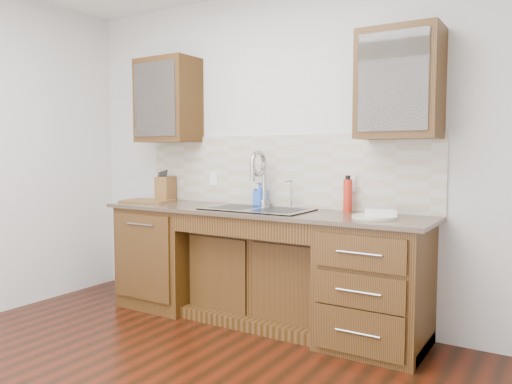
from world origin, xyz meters
The scene contains 23 objects.
wall_back centered at (0.00, 1.80, 1.35)m, with size 4.00×0.10×2.70m, color silver.
base_cabinet_left centered at (-0.95, 1.44, 0.44)m, with size 0.70×0.62×0.88m, color #593014.
base_cabinet_center centered at (0.00, 1.53, 0.35)m, with size 1.20×0.44×0.70m, color #593014.
base_cabinet_right centered at (0.95, 1.44, 0.44)m, with size 0.70×0.62×0.88m, color #593014.
countertop centered at (0.00, 1.43, 0.90)m, with size 2.70×0.65×0.03m, color #84705B.
backsplash centered at (0.00, 1.74, 1.21)m, with size 2.70×0.02×0.59m, color beige.
sink centered at (0.00, 1.41, 0.83)m, with size 0.84×0.46×0.19m, color #9E9EA5.
faucet centered at (-0.07, 1.64, 1.11)m, with size 0.04×0.04×0.40m, color #999993.
filter_tap centered at (0.18, 1.65, 1.03)m, with size 0.02×0.02×0.24m, color #999993.
upper_cabinet_left centered at (-1.05, 1.58, 1.83)m, with size 0.55×0.34×0.75m, color #593014.
upper_cabinet_right centered at (1.05, 1.58, 1.83)m, with size 0.55×0.34×0.75m, color #593014.
outlet_left centered at (-0.65, 1.73, 1.12)m, with size 0.08×0.01×0.12m, color white.
outlet_right centered at (0.65, 1.73, 1.12)m, with size 0.08×0.01×0.12m, color white.
soap_bottle centered at (-0.11, 1.64, 1.01)m, with size 0.09×0.09×0.20m, color blue.
water_bottle centered at (0.66, 1.65, 1.03)m, with size 0.07×0.07×0.25m, color red.
plate centered at (0.94, 1.42, 0.92)m, with size 0.31×0.31×0.02m, color beige.
dish_towel centered at (0.96, 1.48, 0.94)m, with size 0.21×0.16×0.03m, color white.
knife_block centered at (-1.12, 1.60, 1.02)m, with size 0.12×0.20×0.22m, color olive.
cutting_board centered at (-1.16, 1.41, 0.92)m, with size 0.42×0.30×0.02m, color olive.
cup_left_a centered at (-1.10, 1.58, 1.77)m, with size 0.12×0.12×0.09m, color white.
cup_left_b centered at (-0.99, 1.58, 1.77)m, with size 0.09×0.09×0.09m, color silver.
cup_right_a centered at (0.90, 1.58, 1.77)m, with size 0.12×0.12×0.10m, color white.
cup_right_b centered at (1.10, 1.58, 1.77)m, with size 0.10×0.10×0.09m, color white.
Camera 1 is at (2.04, -1.89, 1.36)m, focal length 35.00 mm.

